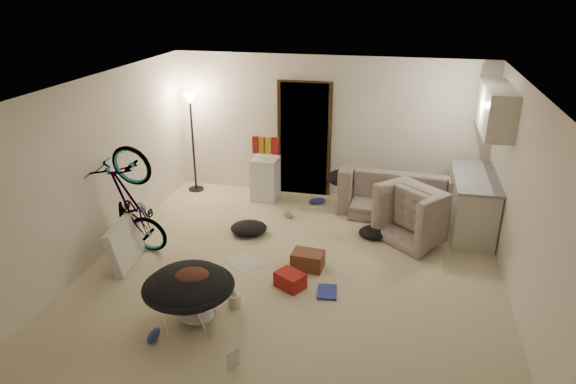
% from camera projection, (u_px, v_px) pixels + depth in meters
% --- Properties ---
extents(floor, '(5.50, 6.00, 0.02)m').
position_uv_depth(floor, '(290.00, 279.00, 6.78)').
color(floor, beige).
rests_on(floor, ground).
extents(ceiling, '(5.50, 6.00, 0.02)m').
position_uv_depth(ceiling, '(290.00, 89.00, 5.82)').
color(ceiling, white).
rests_on(ceiling, wall_back).
extents(wall_back, '(5.50, 0.02, 2.50)m').
position_uv_depth(wall_back, '(327.00, 128.00, 9.01)').
color(wall_back, white).
rests_on(wall_back, floor).
extents(wall_front, '(5.50, 0.02, 2.50)m').
position_uv_depth(wall_front, '(196.00, 351.00, 3.59)').
color(wall_front, white).
rests_on(wall_front, floor).
extents(wall_left, '(0.02, 6.00, 2.50)m').
position_uv_depth(wall_left, '(89.00, 174.00, 6.87)').
color(wall_left, white).
rests_on(wall_left, floor).
extents(wall_right, '(0.02, 6.00, 2.50)m').
position_uv_depth(wall_right, '(530.00, 212.00, 5.73)').
color(wall_right, white).
rests_on(wall_right, floor).
extents(doorway, '(0.85, 0.10, 2.04)m').
position_uv_depth(doorway, '(304.00, 140.00, 9.15)').
color(doorway, black).
rests_on(doorway, floor).
extents(door_trim, '(0.97, 0.04, 2.10)m').
position_uv_depth(door_trim, '(304.00, 140.00, 9.12)').
color(door_trim, '#322211').
rests_on(door_trim, floor).
extents(floor_lamp, '(0.28, 0.28, 1.81)m').
position_uv_depth(floor_lamp, '(191.00, 122.00, 9.16)').
color(floor_lamp, black).
rests_on(floor_lamp, floor).
extents(kitchen_counter, '(0.60, 1.50, 0.88)m').
position_uv_depth(kitchen_counter, '(472.00, 205.00, 7.91)').
color(kitchen_counter, beige).
rests_on(kitchen_counter, floor).
extents(counter_top, '(0.64, 1.54, 0.04)m').
position_uv_depth(counter_top, '(476.00, 177.00, 7.74)').
color(counter_top, gray).
rests_on(counter_top, kitchen_counter).
extents(kitchen_uppers, '(0.38, 1.40, 0.65)m').
position_uv_depth(kitchen_uppers, '(496.00, 109.00, 7.31)').
color(kitchen_uppers, beige).
rests_on(kitchen_uppers, wall_right).
extents(sofa, '(2.02, 0.90, 0.58)m').
position_uv_depth(sofa, '(399.00, 197.00, 8.60)').
color(sofa, '#3E463E').
rests_on(sofa, floor).
extents(armchair, '(1.31, 1.30, 0.64)m').
position_uv_depth(armchair, '(424.00, 218.00, 7.77)').
color(armchair, '#3E463E').
rests_on(armchair, floor).
extents(bicycle, '(1.76, 0.89, 0.98)m').
position_uv_depth(bicycle, '(134.00, 225.00, 7.25)').
color(bicycle, black).
rests_on(bicycle, floor).
extents(book_asset, '(0.26, 0.24, 0.02)m').
position_uv_depth(book_asset, '(227.00, 370.00, 5.17)').
color(book_asset, maroon).
rests_on(book_asset, floor).
extents(mini_fridge, '(0.46, 0.46, 0.76)m').
position_uv_depth(mini_fridge, '(265.00, 179.00, 9.14)').
color(mini_fridge, white).
rests_on(mini_fridge, floor).
extents(snack_box_0, '(0.11, 0.08, 0.30)m').
position_uv_depth(snack_box_0, '(255.00, 145.00, 8.94)').
color(snack_box_0, maroon).
rests_on(snack_box_0, mini_fridge).
extents(snack_box_1, '(0.11, 0.09, 0.30)m').
position_uv_depth(snack_box_1, '(262.00, 145.00, 8.91)').
color(snack_box_1, '#B37516').
rests_on(snack_box_1, mini_fridge).
extents(snack_box_2, '(0.11, 0.08, 0.30)m').
position_uv_depth(snack_box_2, '(269.00, 145.00, 8.89)').
color(snack_box_2, gold).
rests_on(snack_box_2, mini_fridge).
extents(snack_box_3, '(0.11, 0.08, 0.30)m').
position_uv_depth(snack_box_3, '(275.00, 146.00, 8.86)').
color(snack_box_3, maroon).
rests_on(snack_box_3, mini_fridge).
extents(saucer_chair, '(1.02, 1.02, 0.72)m').
position_uv_depth(saucer_chair, '(189.00, 293.00, 5.70)').
color(saucer_chair, silver).
rests_on(saucer_chair, floor).
extents(hoodie, '(0.61, 0.57, 0.22)m').
position_uv_depth(hoodie, '(191.00, 279.00, 5.58)').
color(hoodie, '#482518').
rests_on(hoodie, saucer_chair).
extents(sofa_drape, '(0.64, 0.56, 0.28)m').
position_uv_depth(sofa_drape, '(343.00, 178.00, 8.70)').
color(sofa_drape, black).
rests_on(sofa_drape, sofa).
extents(tv_box, '(0.36, 0.96, 0.63)m').
position_uv_depth(tv_box, '(126.00, 242.00, 7.07)').
color(tv_box, silver).
rests_on(tv_box, floor).
extents(drink_case_a, '(0.44, 0.33, 0.24)m').
position_uv_depth(drink_case_a, '(308.00, 260.00, 6.98)').
color(drink_case_a, brown).
rests_on(drink_case_a, floor).
extents(drink_case_b, '(0.44, 0.41, 0.21)m').
position_uv_depth(drink_case_b, '(290.00, 280.00, 6.55)').
color(drink_case_b, maroon).
rests_on(drink_case_b, floor).
extents(juicer, '(0.16, 0.16, 0.23)m').
position_uv_depth(juicer, '(235.00, 299.00, 6.17)').
color(juicer, beige).
rests_on(juicer, floor).
extents(newspaper, '(0.63, 0.62, 0.01)m').
position_uv_depth(newspaper, '(243.00, 262.00, 7.17)').
color(newspaper, silver).
rests_on(newspaper, floor).
extents(book_blue, '(0.28, 0.35, 0.03)m').
position_uv_depth(book_blue, '(327.00, 292.00, 6.46)').
color(book_blue, '#293694').
rests_on(book_blue, floor).
extents(book_white, '(0.23, 0.28, 0.02)m').
position_uv_depth(book_white, '(260.00, 226.00, 8.19)').
color(book_white, silver).
rests_on(book_white, floor).
extents(shoe_0, '(0.32, 0.25, 0.11)m').
position_uv_depth(shoe_0, '(317.00, 201.00, 9.02)').
color(shoe_0, '#293694').
rests_on(shoe_0, floor).
extents(shoe_1, '(0.22, 0.26, 0.09)m').
position_uv_depth(shoe_1, '(289.00, 214.00, 8.54)').
color(shoe_1, slate).
rests_on(shoe_1, floor).
extents(shoe_2, '(0.11, 0.26, 0.09)m').
position_uv_depth(shoe_2, '(153.00, 335.00, 5.62)').
color(shoe_2, '#293694').
rests_on(shoe_2, floor).
extents(shoe_3, '(0.31, 0.21, 0.11)m').
position_uv_depth(shoe_3, '(195.00, 309.00, 6.07)').
color(shoe_3, slate).
rests_on(shoe_3, floor).
extents(clothes_lump_a, '(0.68, 0.62, 0.18)m').
position_uv_depth(clothes_lump_a, '(249.00, 228.00, 7.96)').
color(clothes_lump_a, black).
rests_on(clothes_lump_a, floor).
extents(clothes_lump_b, '(0.63, 0.61, 0.15)m').
position_uv_depth(clothes_lump_b, '(374.00, 232.00, 7.87)').
color(clothes_lump_b, black).
rests_on(clothes_lump_b, floor).
extents(clothes_lump_c, '(0.49, 0.44, 0.13)m').
position_uv_depth(clothes_lump_c, '(196.00, 315.00, 5.94)').
color(clothes_lump_c, silver).
rests_on(clothes_lump_c, floor).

